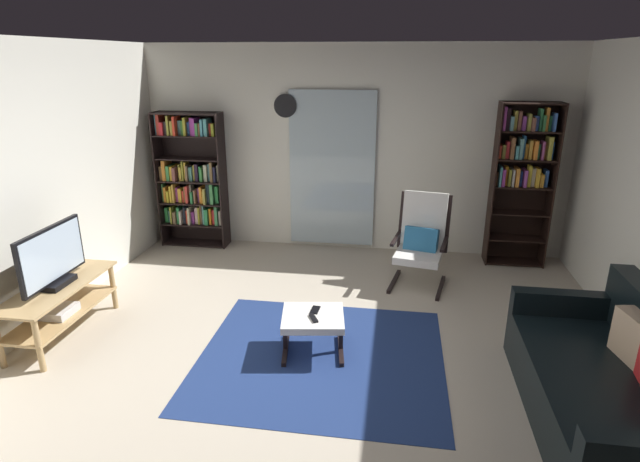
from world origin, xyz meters
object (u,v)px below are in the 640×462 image
Objects in this scene: tv_stand at (60,303)px; cell_phone at (315,310)px; tv_remote at (313,318)px; ottoman at (313,322)px; television at (53,259)px; bookshelf_near_tv at (191,177)px; leather_sofa at (616,389)px; lounge_armchair at (421,238)px; wall_clock at (285,106)px; bookshelf_near_sofa at (522,171)px.

tv_stand is 8.71× the size of cell_phone.
ottoman is at bearing 75.52° from tv_remote.
tv_stand is 0.42m from television.
leather_sofa is (4.22, -3.05, -0.62)m from bookshelf_near_tv.
bookshelf_near_tv is at bearing 164.25° from lounge_armchair.
ottoman is at bearing -73.26° from wall_clock.
leather_sofa is at bearing -47.21° from wall_clock.
leather_sofa reaches higher than tv_stand.
tv_remote is (-2.09, -2.48, -0.79)m from bookshelf_near_sofa.
bookshelf_near_sofa is 2.97m from wall_clock.
lounge_armchair is at bearing 59.39° from ottoman.
television is 2.35m from tv_remote.
bookshelf_near_tv reaches higher than leather_sofa.
tv_remote is (2.05, -2.51, -0.55)m from bookshelf_near_tv.
cell_phone is at bearing 3.68° from tv_stand.
lounge_armchair reaches higher than ottoman.
tv_remote is 0.15m from cell_phone.
tv_remote is (-2.16, 0.54, 0.06)m from leather_sofa.
television is at bearing 152.42° from tv_remote.
tv_remote is (2.32, -0.00, 0.04)m from tv_stand.
tv_stand is 8.47× the size of tv_remote.
bookshelf_near_tv reaches higher than tv_remote.
television is 3.25m from wall_clock.
tv_remote is 1.03× the size of cell_phone.
television is 0.43× the size of bookshelf_near_sofa.
tv_remote reaches higher than cell_phone.
bookshelf_near_sofa is (4.14, -0.03, 0.23)m from bookshelf_near_tv.
bookshelf_near_sofa reaches higher than television.
ottoman is (-0.95, -1.60, -0.24)m from lounge_armchair.
cell_phone is (-0.01, 0.15, -0.00)m from tv_remote.
bookshelf_near_tv is at bearing -173.39° from wall_clock.
wall_clock is (-2.88, 0.18, 0.69)m from bookshelf_near_sofa.
wall_clock is at bearing 132.79° from leather_sofa.
leather_sofa is 4.62m from wall_clock.
wall_clock reaches higher than lounge_armchair.
bookshelf_near_sofa reaches higher than lounge_armchair.
television is at bearing -178.54° from ottoman.
tv_remote is 3.15m from wall_clock.
ottoman is at bearing -50.18° from bookshelf_near_tv.
leather_sofa is at bearing -13.95° from cell_phone.
tv_stand is at bearing -172.63° from cell_phone.
bookshelf_near_tv reaches higher than television.
television reaches higher than leather_sofa.
television is at bearing 172.99° from leather_sofa.
tv_stand is 0.65× the size of leather_sofa.
bookshelf_near_sofa is 3.31m from ottoman.
bookshelf_near_tv is (0.27, 2.51, 0.60)m from tv_stand.
bookshelf_near_sofa reaches higher than leather_sofa.
lounge_armchair reaches higher than tv_remote.
cell_phone is (-0.94, -1.52, -0.17)m from lounge_armchair.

